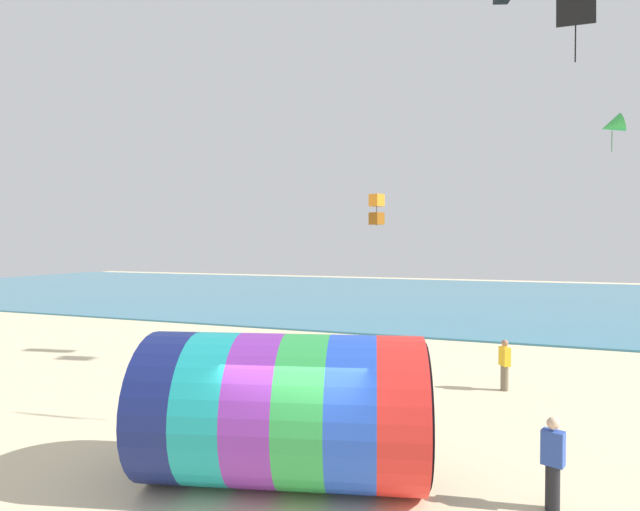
# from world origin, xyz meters

# --- Properties ---
(ground_plane) EXTENTS (120.00, 120.00, 0.00)m
(ground_plane) POSITION_xyz_m (0.00, 0.00, 0.00)
(ground_plane) COLOR beige
(sea) EXTENTS (120.00, 40.00, 0.10)m
(sea) POSITION_xyz_m (0.00, 36.11, 0.05)
(sea) COLOR teal
(sea) RESTS_ON ground
(giant_inflatable_tube) EXTENTS (5.82, 4.05, 2.87)m
(giant_inflatable_tube) POSITION_xyz_m (-0.51, 0.39, 1.43)
(giant_inflatable_tube) COLOR navy
(giant_inflatable_tube) RESTS_ON ground
(kite_handler) EXTENTS (0.41, 0.33, 1.62)m
(kite_handler) POSITION_xyz_m (4.23, 1.06, 0.82)
(kite_handler) COLOR black
(kite_handler) RESTS_ON ground
(kite_green_delta) EXTENTS (1.01, 0.82, 1.58)m
(kite_green_delta) POSITION_xyz_m (7.70, 15.62, 9.59)
(kite_green_delta) COLOR green
(kite_orange_box) EXTENTS (0.68, 0.68, 1.44)m
(kite_orange_box) POSITION_xyz_m (-1.86, 13.41, 6.16)
(kite_orange_box) COLOR orange
(kite_black_diamond) EXTENTS (0.78, 0.13, 1.91)m
(kite_black_diamond) POSITION_xyz_m (4.84, 3.80, 9.87)
(kite_black_diamond) COLOR black
(bystander_mid_beach) EXTENTS (0.38, 0.42, 1.61)m
(bystander_mid_beach) POSITION_xyz_m (3.49, 8.32, 0.81)
(bystander_mid_beach) COLOR #726651
(bystander_mid_beach) RESTS_ON ground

